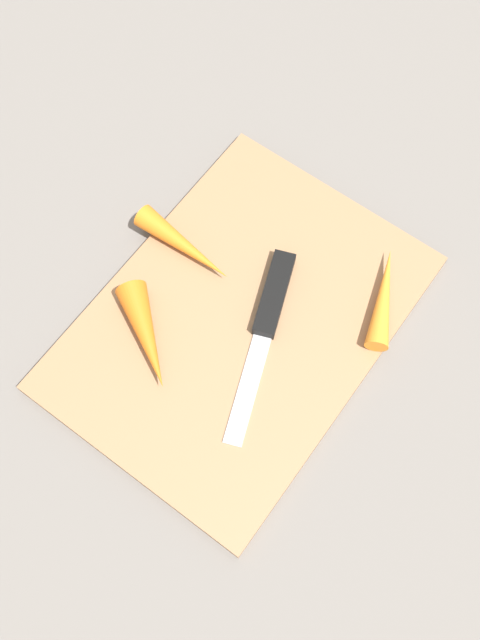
# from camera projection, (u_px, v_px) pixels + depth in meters

# --- Properties ---
(ground_plane) EXTENTS (1.40, 1.40, 0.00)m
(ground_plane) POSITION_uv_depth(u_px,v_px,m) (240.00, 325.00, 0.73)
(ground_plane) COLOR slate
(cutting_board) EXTENTS (0.36, 0.26, 0.01)m
(cutting_board) POSITION_uv_depth(u_px,v_px,m) (240.00, 322.00, 0.72)
(cutting_board) COLOR #99704C
(cutting_board) RESTS_ON ground_plane
(knife) EXTENTS (0.19, 0.09, 0.01)m
(knife) POSITION_uv_depth(u_px,v_px,m) (271.00, 306.00, 0.72)
(knife) COLOR #B7B7BC
(knife) RESTS_ON cutting_board
(carrot_shortest) EXTENTS (0.11, 0.06, 0.02)m
(carrot_shortest) POSITION_uv_depth(u_px,v_px,m) (384.00, 297.00, 0.72)
(carrot_shortest) COLOR orange
(carrot_shortest) RESTS_ON cutting_board
(carrot_longest) EXTENTS (0.03, 0.11, 0.03)m
(carrot_longest) POSITION_uv_depth(u_px,v_px,m) (184.00, 246.00, 0.74)
(carrot_longest) COLOR orange
(carrot_longest) RESTS_ON cutting_board
(carrot_medium) EXTENTS (0.09, 0.11, 0.03)m
(carrot_medium) POSITION_uv_depth(u_px,v_px,m) (146.00, 336.00, 0.70)
(carrot_medium) COLOR orange
(carrot_medium) RESTS_ON cutting_board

